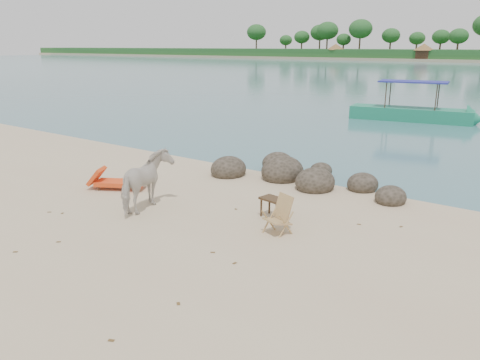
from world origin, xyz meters
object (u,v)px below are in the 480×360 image
object	(u,v)px
side_table	(273,209)
boat_near	(413,88)
cow	(147,183)
boulders	(293,175)
lounge_chair	(120,181)
deck_chair	(277,217)

from	to	relation	value
side_table	boat_near	distance (m)	18.96
cow	boat_near	world-z (taller)	boat_near
boulders	cow	bearing A→B (deg)	-110.19
boulders	lounge_chair	world-z (taller)	boulders
side_table	deck_chair	bearing A→B (deg)	-42.33
boulders	boat_near	world-z (taller)	boat_near
boat_near	lounge_chair	bearing A→B (deg)	-107.70
side_table	boat_near	world-z (taller)	boat_near
deck_chair	side_table	bearing A→B (deg)	148.87
boulders	lounge_chair	xyz separation A→B (m)	(-3.77, -3.93, 0.08)
cow	deck_chair	world-z (taller)	cow
lounge_chair	deck_chair	distance (m)	5.72
boulders	cow	xyz separation A→B (m)	(-1.73, -4.71, 0.57)
side_table	boulders	bearing A→B (deg)	121.28
side_table	deck_chair	xyz separation A→B (m)	(0.64, -0.82, 0.18)
side_table	lounge_chair	xyz separation A→B (m)	(-5.07, -0.65, 0.02)
cow	lounge_chair	size ratio (longest dim) A/B	0.98
boulders	side_table	world-z (taller)	boulders
deck_chair	lounge_chair	bearing A→B (deg)	-160.90
cow	deck_chair	xyz separation A→B (m)	(3.68, 0.61, -0.33)
cow	boat_near	xyz separation A→B (m)	(0.80, 20.19, 1.09)
side_table	boat_near	size ratio (longest dim) A/B	0.08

